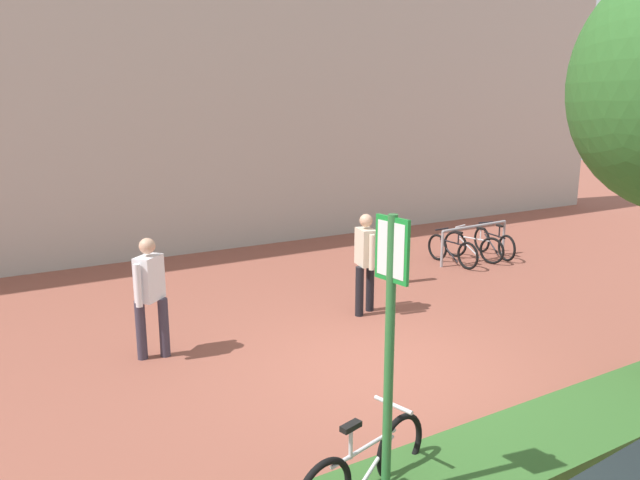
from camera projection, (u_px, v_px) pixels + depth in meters
ground_plane at (395, 368)px, 8.02m from camera, size 60.00×60.00×0.00m
building_facade at (185, 38)px, 13.79m from camera, size 28.00×1.20×10.00m
planter_strip at (490, 462)px, 5.77m from camera, size 7.00×1.10×0.16m
parking_sign_post at (390, 327)px, 4.78m from camera, size 0.08×0.36×2.64m
bike_at_sign at (365, 468)px, 5.22m from camera, size 1.64×0.54×0.86m
bike_rack_cluster at (474, 245)px, 13.55m from camera, size 2.11×1.61×0.83m
bollard_steel at (406, 260)px, 11.83m from camera, size 0.16×0.16×0.90m
person_shirt_white at (365, 257)px, 9.93m from camera, size 0.44×0.60×1.72m
person_casual_tan at (150, 290)px, 8.15m from camera, size 0.48×0.44×1.72m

